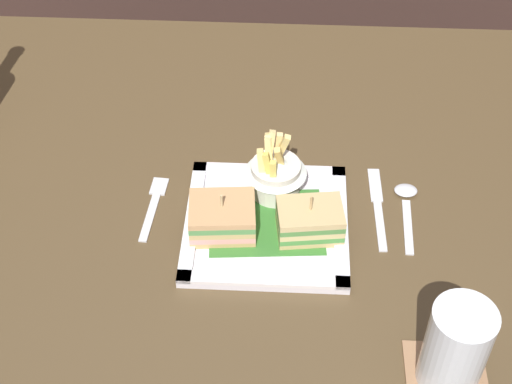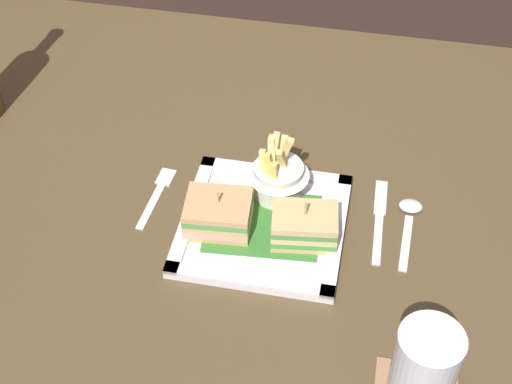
{
  "view_description": "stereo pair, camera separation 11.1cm",
  "coord_description": "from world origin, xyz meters",
  "px_view_note": "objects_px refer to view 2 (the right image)",
  "views": [
    {
      "loc": [
        0.06,
        -0.82,
        1.6
      ],
      "look_at": [
        0.02,
        -0.03,
        0.81
      ],
      "focal_mm": 53.97,
      "sensor_mm": 36.0,
      "label": 1
    },
    {
      "loc": [
        0.17,
        -0.8,
        1.6
      ],
      "look_at": [
        0.02,
        -0.03,
        0.81
      ],
      "focal_mm": 53.97,
      "sensor_mm": 36.0,
      "label": 2
    }
  ],
  "objects_px": {
    "sandwich_half_right": "(304,226)",
    "water_glass": "(423,374)",
    "fries_cup": "(278,174)",
    "knife": "(379,217)",
    "dining_table": "(250,239)",
    "spoon": "(409,216)",
    "square_plate": "(263,225)",
    "sandwich_half_left": "(218,214)",
    "fork": "(157,194)"
  },
  "relations": [
    {
      "from": "knife",
      "to": "spoon",
      "type": "xyz_separation_m",
      "value": [
        0.04,
        0.01,
        0.0
      ]
    },
    {
      "from": "water_glass",
      "to": "spoon",
      "type": "bearing_deg",
      "value": 94.39
    },
    {
      "from": "dining_table",
      "to": "sandwich_half_right",
      "type": "xyz_separation_m",
      "value": [
        0.09,
        -0.08,
        0.14
      ]
    },
    {
      "from": "dining_table",
      "to": "knife",
      "type": "xyz_separation_m",
      "value": [
        0.2,
        -0.01,
        0.11
      ]
    },
    {
      "from": "fries_cup",
      "to": "water_glass",
      "type": "distance_m",
      "value": 0.37
    },
    {
      "from": "sandwich_half_right",
      "to": "fries_cup",
      "type": "relative_size",
      "value": 0.91
    },
    {
      "from": "sandwich_half_right",
      "to": "water_glass",
      "type": "distance_m",
      "value": 0.28
    },
    {
      "from": "square_plate",
      "to": "knife",
      "type": "distance_m",
      "value": 0.17
    },
    {
      "from": "sandwich_half_right",
      "to": "water_glass",
      "type": "relative_size",
      "value": 0.78
    },
    {
      "from": "sandwich_half_left",
      "to": "fork",
      "type": "bearing_deg",
      "value": 154.07
    },
    {
      "from": "dining_table",
      "to": "water_glass",
      "type": "height_order",
      "value": "water_glass"
    },
    {
      "from": "spoon",
      "to": "fork",
      "type": "bearing_deg",
      "value": -176.48
    },
    {
      "from": "fries_cup",
      "to": "fork",
      "type": "relative_size",
      "value": 0.83
    },
    {
      "from": "square_plate",
      "to": "sandwich_half_right",
      "type": "distance_m",
      "value": 0.07
    },
    {
      "from": "sandwich_half_left",
      "to": "knife",
      "type": "xyz_separation_m",
      "value": [
        0.23,
        0.07,
        -0.03
      ]
    },
    {
      "from": "dining_table",
      "to": "water_glass",
      "type": "xyz_separation_m",
      "value": [
        0.26,
        -0.3,
        0.16
      ]
    },
    {
      "from": "fork",
      "to": "knife",
      "type": "bearing_deg",
      "value": 2.72
    },
    {
      "from": "fork",
      "to": "spoon",
      "type": "distance_m",
      "value": 0.38
    },
    {
      "from": "square_plate",
      "to": "knife",
      "type": "xyz_separation_m",
      "value": [
        0.16,
        0.05,
        -0.01
      ]
    },
    {
      "from": "dining_table",
      "to": "spoon",
      "type": "bearing_deg",
      "value": -0.82
    },
    {
      "from": "sandwich_half_right",
      "to": "sandwich_half_left",
      "type": "bearing_deg",
      "value": 180.0
    },
    {
      "from": "sandwich_half_left",
      "to": "water_glass",
      "type": "relative_size",
      "value": 0.77
    },
    {
      "from": "dining_table",
      "to": "sandwich_half_right",
      "type": "distance_m",
      "value": 0.19
    },
    {
      "from": "dining_table",
      "to": "sandwich_half_left",
      "type": "relative_size",
      "value": 13.96
    },
    {
      "from": "square_plate",
      "to": "fries_cup",
      "type": "bearing_deg",
      "value": 80.69
    },
    {
      "from": "sandwich_half_left",
      "to": "fork",
      "type": "height_order",
      "value": "sandwich_half_left"
    },
    {
      "from": "dining_table",
      "to": "knife",
      "type": "bearing_deg",
      "value": -3.12
    },
    {
      "from": "water_glass",
      "to": "fork",
      "type": "xyz_separation_m",
      "value": [
        -0.4,
        0.28,
        -0.06
      ]
    },
    {
      "from": "sandwich_half_right",
      "to": "knife",
      "type": "relative_size",
      "value": 0.59
    },
    {
      "from": "spoon",
      "to": "water_glass",
      "type": "bearing_deg",
      "value": -85.61
    },
    {
      "from": "sandwich_half_right",
      "to": "fork",
      "type": "distance_m",
      "value": 0.24
    },
    {
      "from": "square_plate",
      "to": "spoon",
      "type": "relative_size",
      "value": 1.7
    },
    {
      "from": "fries_cup",
      "to": "fork",
      "type": "distance_m",
      "value": 0.19
    },
    {
      "from": "fork",
      "to": "knife",
      "type": "relative_size",
      "value": 0.78
    },
    {
      "from": "spoon",
      "to": "fries_cup",
      "type": "bearing_deg",
      "value": 178.8
    },
    {
      "from": "square_plate",
      "to": "dining_table",
      "type": "bearing_deg",
      "value": 117.37
    },
    {
      "from": "square_plate",
      "to": "spoon",
      "type": "distance_m",
      "value": 0.22
    },
    {
      "from": "fork",
      "to": "square_plate",
      "type": "bearing_deg",
      "value": -12.28
    },
    {
      "from": "fries_cup",
      "to": "spoon",
      "type": "bearing_deg",
      "value": -1.2
    },
    {
      "from": "dining_table",
      "to": "fries_cup",
      "type": "xyz_separation_m",
      "value": [
        0.04,
        0.0,
        0.15
      ]
    },
    {
      "from": "knife",
      "to": "square_plate",
      "type": "bearing_deg",
      "value": -162.18
    },
    {
      "from": "sandwich_half_left",
      "to": "sandwich_half_right",
      "type": "height_order",
      "value": "sandwich_half_right"
    },
    {
      "from": "fork",
      "to": "knife",
      "type": "xyz_separation_m",
      "value": [
        0.34,
        0.02,
        0.0
      ]
    },
    {
      "from": "dining_table",
      "to": "fork",
      "type": "xyz_separation_m",
      "value": [
        -0.14,
        -0.03,
        0.11
      ]
    },
    {
      "from": "dining_table",
      "to": "water_glass",
      "type": "relative_size",
      "value": 10.81
    },
    {
      "from": "sandwich_half_right",
      "to": "fries_cup",
      "type": "distance_m",
      "value": 0.1
    },
    {
      "from": "water_glass",
      "to": "spoon",
      "type": "height_order",
      "value": "water_glass"
    },
    {
      "from": "fries_cup",
      "to": "knife",
      "type": "height_order",
      "value": "fries_cup"
    },
    {
      "from": "dining_table",
      "to": "square_plate",
      "type": "xyz_separation_m",
      "value": [
        0.03,
        -0.06,
        0.11
      ]
    },
    {
      "from": "fries_cup",
      "to": "knife",
      "type": "bearing_deg",
      "value": -4.25
    }
  ]
}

